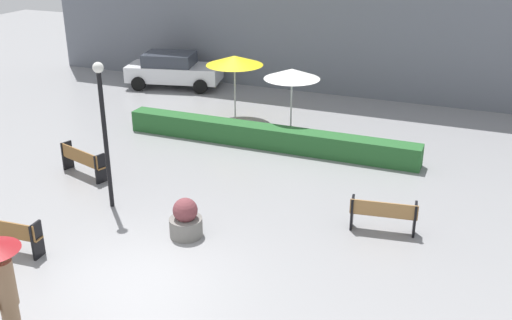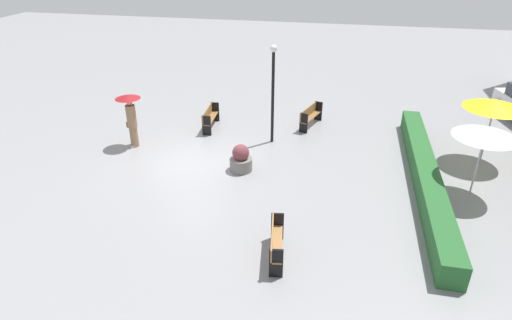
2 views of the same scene
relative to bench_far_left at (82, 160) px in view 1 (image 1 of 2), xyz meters
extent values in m
plane|color=gray|center=(4.50, -4.05, -0.52)|extent=(60.00, 60.00, 0.00)
cube|color=olive|center=(0.02, 0.06, -0.07)|extent=(1.78, 0.79, 0.04)
cube|color=olive|center=(-0.03, -0.09, 0.15)|extent=(1.71, 0.57, 0.42)
cube|color=black|center=(-0.78, 0.29, -0.08)|extent=(0.17, 0.37, 0.89)
cube|color=black|center=(0.81, -0.21, -0.08)|extent=(0.17, 0.37, 0.89)
cube|color=olive|center=(1.12, -4.25, -0.06)|extent=(1.78, 0.41, 0.04)
cube|color=olive|center=(1.13, -4.41, 0.16)|extent=(1.76, 0.17, 0.40)
cube|color=black|center=(1.94, -4.21, -0.08)|extent=(0.09, 0.38, 0.89)
cube|color=#9E7242|center=(9.08, 0.03, -0.06)|extent=(1.67, 0.48, 0.04)
cube|color=#9E7242|center=(9.10, -0.11, 0.15)|extent=(1.64, 0.28, 0.38)
cube|color=black|center=(8.33, -0.10, -0.09)|extent=(0.11, 0.35, 0.86)
cube|color=black|center=(9.85, 0.12, -0.09)|extent=(0.11, 0.35, 0.86)
cylinder|color=#8C6B4C|center=(3.56, -6.75, 0.77)|extent=(0.38, 0.38, 0.91)
cylinder|color=slate|center=(4.64, -2.05, -0.28)|extent=(0.82, 0.82, 0.48)
sphere|color=brown|center=(4.64, -2.05, 0.18)|extent=(0.61, 0.61, 0.61)
cylinder|color=black|center=(1.98, -1.38, 1.34)|extent=(0.12, 0.12, 3.73)
sphere|color=white|center=(1.98, -1.38, 3.33)|extent=(0.28, 0.28, 0.28)
cylinder|color=silver|center=(2.09, 6.67, 0.63)|extent=(0.06, 0.06, 2.31)
cone|color=yellow|center=(2.09, 6.67, 1.79)|extent=(2.15, 2.15, 0.35)
cylinder|color=silver|center=(4.67, 5.76, 0.61)|extent=(0.06, 0.06, 2.26)
cone|color=white|center=(4.67, 5.76, 1.74)|extent=(1.97, 1.97, 0.35)
cube|color=#28602D|center=(4.31, 4.35, -0.15)|extent=(10.30, 0.70, 0.74)
cube|color=silver|center=(-2.34, 9.84, 0.15)|extent=(4.48, 2.64, 0.70)
cube|color=#333842|center=(-2.54, 9.79, 0.77)|extent=(2.50, 2.06, 0.55)
cylinder|color=black|center=(-1.15, 11.01, -0.20)|extent=(0.67, 0.36, 0.64)
cylinder|color=black|center=(-0.76, 9.30, -0.20)|extent=(0.67, 0.36, 0.64)
cylinder|color=black|center=(-3.93, 10.37, -0.20)|extent=(0.67, 0.36, 0.64)
cylinder|color=black|center=(-3.54, 8.67, -0.20)|extent=(0.67, 0.36, 0.64)
camera|label=1|loc=(11.10, -13.37, 6.89)|focal=41.78mm
camera|label=2|loc=(18.03, 1.36, 7.13)|focal=30.28mm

